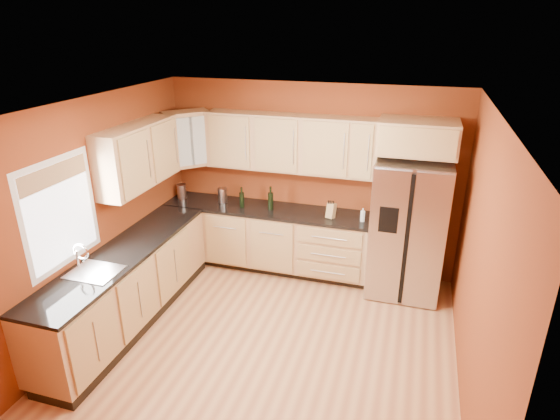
{
  "coord_description": "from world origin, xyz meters",
  "views": [
    {
      "loc": [
        1.36,
        -3.99,
        3.34
      ],
      "look_at": [
        -0.11,
        0.9,
        1.25
      ],
      "focal_mm": 30.0,
      "sensor_mm": 36.0,
      "label": 1
    }
  ],
  "objects_px": {
    "refrigerator": "(407,228)",
    "soap_dispenser": "(363,215)",
    "wine_bottle_a": "(242,197)",
    "canister_left": "(182,191)",
    "knife_block": "(331,211)"
  },
  "relations": [
    {
      "from": "wine_bottle_a",
      "to": "soap_dispenser",
      "type": "height_order",
      "value": "wine_bottle_a"
    },
    {
      "from": "knife_block",
      "to": "refrigerator",
      "type": "bearing_deg",
      "value": 19.61
    },
    {
      "from": "canister_left",
      "to": "wine_bottle_a",
      "type": "relative_size",
      "value": 0.72
    },
    {
      "from": "refrigerator",
      "to": "soap_dispenser",
      "type": "relative_size",
      "value": 10.06
    },
    {
      "from": "wine_bottle_a",
      "to": "soap_dispenser",
      "type": "xyz_separation_m",
      "value": [
        1.67,
        -0.01,
        -0.06
      ]
    },
    {
      "from": "canister_left",
      "to": "wine_bottle_a",
      "type": "bearing_deg",
      "value": -4.69
    },
    {
      "from": "canister_left",
      "to": "soap_dispenser",
      "type": "bearing_deg",
      "value": -1.92
    },
    {
      "from": "refrigerator",
      "to": "wine_bottle_a",
      "type": "distance_m",
      "value": 2.24
    },
    {
      "from": "refrigerator",
      "to": "soap_dispenser",
      "type": "bearing_deg",
      "value": -179.73
    },
    {
      "from": "refrigerator",
      "to": "knife_block",
      "type": "bearing_deg",
      "value": -179.77
    },
    {
      "from": "knife_block",
      "to": "soap_dispenser",
      "type": "height_order",
      "value": "knife_block"
    },
    {
      "from": "knife_block",
      "to": "wine_bottle_a",
      "type": "bearing_deg",
      "value": -161.09
    },
    {
      "from": "canister_left",
      "to": "soap_dispenser",
      "type": "distance_m",
      "value": 2.63
    },
    {
      "from": "refrigerator",
      "to": "wine_bottle_a",
      "type": "relative_size",
      "value": 6.09
    },
    {
      "from": "knife_block",
      "to": "soap_dispenser",
      "type": "distance_m",
      "value": 0.41
    }
  ]
}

